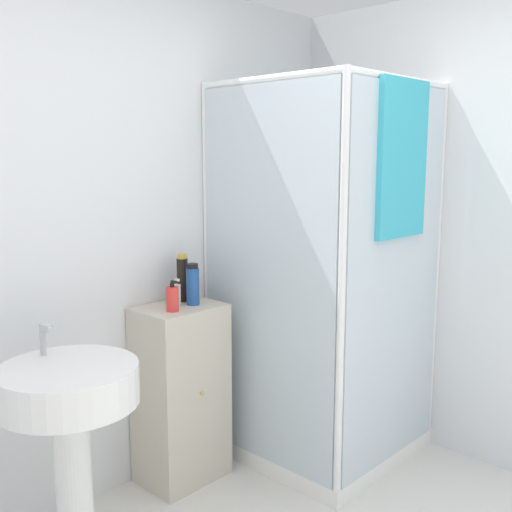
# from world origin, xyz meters

# --- Properties ---
(wall_back) EXTENTS (6.40, 0.06, 2.50)m
(wall_back) POSITION_xyz_m (0.00, 1.70, 1.25)
(wall_back) COLOR silver
(wall_back) RESTS_ON ground_plane
(shower_enclosure) EXTENTS (0.93, 0.96, 2.03)m
(shower_enclosure) POSITION_xyz_m (1.14, 1.11, 0.57)
(shower_enclosure) COLOR white
(shower_enclosure) RESTS_ON ground_plane
(vanity_cabinet) EXTENTS (0.42, 0.33, 0.92)m
(vanity_cabinet) POSITION_xyz_m (0.43, 1.51, 0.46)
(vanity_cabinet) COLOR beige
(vanity_cabinet) RESTS_ON ground_plane
(sink) EXTENTS (0.53, 0.53, 1.00)m
(sink) POSITION_xyz_m (-0.33, 1.23, 0.69)
(sink) COLOR white
(sink) RESTS_ON ground_plane
(soap_dispenser) EXTENTS (0.06, 0.06, 0.15)m
(soap_dispenser) POSITION_xyz_m (0.35, 1.46, 0.98)
(soap_dispenser) COLOR red
(soap_dispenser) RESTS_ON vanity_cabinet
(shampoo_bottle_tall_black) EXTENTS (0.06, 0.06, 0.25)m
(shampoo_bottle_tall_black) POSITION_xyz_m (0.52, 1.58, 1.04)
(shampoo_bottle_tall_black) COLOR black
(shampoo_bottle_tall_black) RESTS_ON vanity_cabinet
(shampoo_bottle_blue) EXTENTS (0.07, 0.07, 0.21)m
(shampoo_bottle_blue) POSITION_xyz_m (0.51, 1.48, 1.02)
(shampoo_bottle_blue) COLOR #1E4C93
(shampoo_bottle_blue) RESTS_ON vanity_cabinet
(lotion_bottle_white) EXTENTS (0.05, 0.05, 0.14)m
(lotion_bottle_white) POSITION_xyz_m (0.44, 1.54, 0.97)
(lotion_bottle_white) COLOR white
(lotion_bottle_white) RESTS_ON vanity_cabinet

